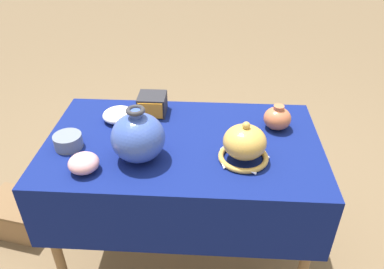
% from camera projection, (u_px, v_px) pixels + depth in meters
% --- Properties ---
extents(ground_plane, '(14.00, 14.00, 0.00)m').
position_uv_depth(ground_plane, '(185.00, 247.00, 2.02)').
color(ground_plane, brown).
extents(display_table, '(1.20, 0.71, 0.70)m').
position_uv_depth(display_table, '(183.00, 157.00, 1.66)').
color(display_table, olive).
rests_on(display_table, ground_plane).
extents(vase_tall_bulbous, '(0.22, 0.22, 0.23)m').
position_uv_depth(vase_tall_bulbous, '(138.00, 137.00, 1.47)').
color(vase_tall_bulbous, '#3851A8').
rests_on(vase_tall_bulbous, display_table).
extents(vase_dome_bell, '(0.21, 0.21, 0.18)m').
position_uv_depth(vase_dome_bell, '(244.00, 145.00, 1.48)').
color(vase_dome_bell, gold).
rests_on(vase_dome_bell, display_table).
extents(mosaic_tile_box, '(0.13, 0.13, 0.09)m').
position_uv_depth(mosaic_tile_box, '(152.00, 104.00, 1.80)').
color(mosaic_tile_box, '#232328').
rests_on(mosaic_tile_box, display_table).
extents(jar_round_terracotta, '(0.12, 0.12, 0.12)m').
position_uv_depth(jar_round_terracotta, '(277.00, 118.00, 1.69)').
color(jar_round_terracotta, '#BC6642').
rests_on(jar_round_terracotta, display_table).
extents(bowl_shallow_ivory, '(0.15, 0.15, 0.06)m').
position_uv_depth(bowl_shallow_ivory, '(119.00, 115.00, 1.76)').
color(bowl_shallow_ivory, white).
rests_on(bowl_shallow_ivory, display_table).
extents(bowl_shallow_rose, '(0.12, 0.12, 0.07)m').
position_uv_depth(bowl_shallow_rose, '(84.00, 163.00, 1.44)').
color(bowl_shallow_rose, '#D19399').
rests_on(bowl_shallow_rose, display_table).
extents(pot_squat_slate, '(0.12, 0.12, 0.06)m').
position_uv_depth(pot_squat_slate, '(68.00, 141.00, 1.57)').
color(pot_squat_slate, slate).
rests_on(pot_squat_slate, display_table).
extents(wooden_crate, '(0.35, 0.31, 0.19)m').
position_uv_depth(wooden_crate, '(18.00, 213.00, 2.09)').
color(wooden_crate, olive).
rests_on(wooden_crate, ground_plane).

